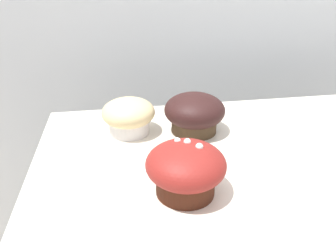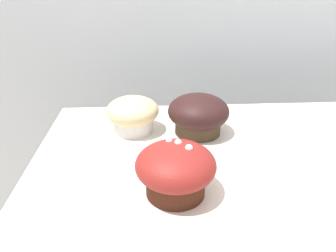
% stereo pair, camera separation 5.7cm
% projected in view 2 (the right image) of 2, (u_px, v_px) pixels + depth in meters
% --- Properties ---
extents(wall_back, '(3.20, 0.10, 1.80)m').
position_uv_depth(wall_back, '(240.00, 68.00, 1.05)').
color(wall_back, silver).
rests_on(wall_back, ground).
extents(muffin_front_center, '(0.12, 0.12, 0.08)m').
position_uv_depth(muffin_front_center, '(198.00, 114.00, 0.65)').
color(muffin_front_center, '#44321F').
rests_on(muffin_front_center, display_counter).
extents(muffin_back_left, '(0.11, 0.11, 0.07)m').
position_uv_depth(muffin_back_left, '(133.00, 114.00, 0.65)').
color(muffin_back_left, white).
rests_on(muffin_back_left, display_counter).
extents(muffin_back_right, '(0.12, 0.12, 0.08)m').
position_uv_depth(muffin_back_right, '(176.00, 169.00, 0.47)').
color(muffin_back_right, '#461F12').
rests_on(muffin_back_right, display_counter).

